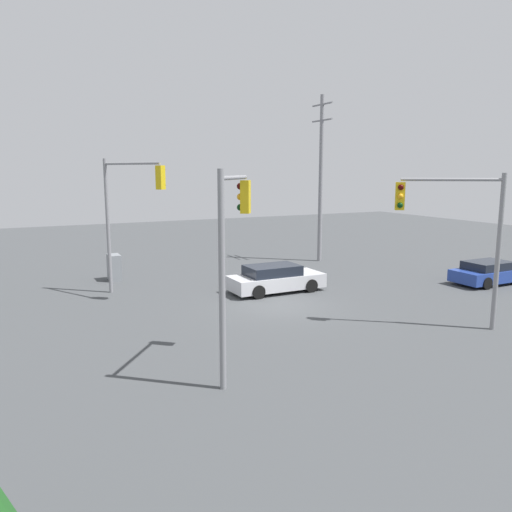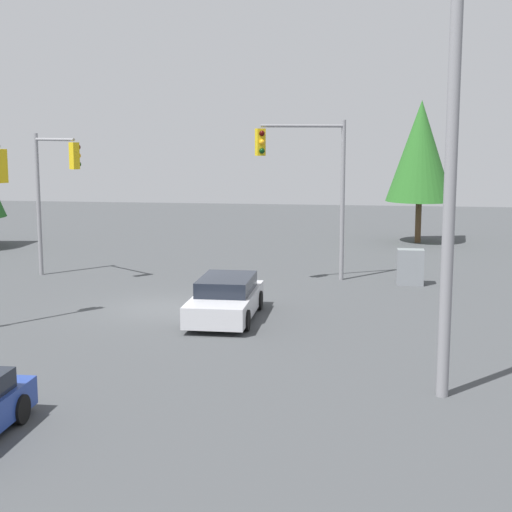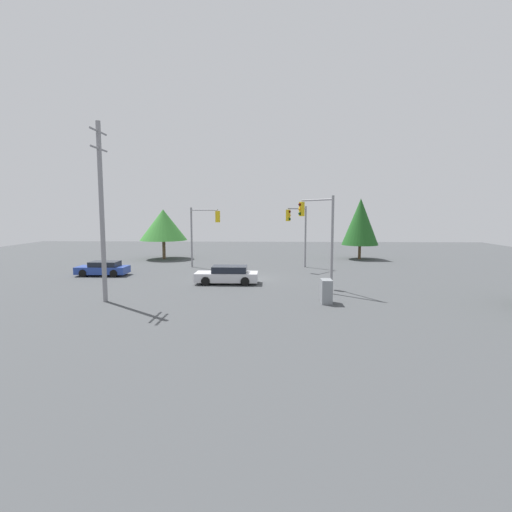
{
  "view_description": "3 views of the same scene",
  "coord_description": "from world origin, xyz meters",
  "px_view_note": "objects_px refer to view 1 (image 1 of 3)",
  "views": [
    {
      "loc": [
        19.03,
        -10.68,
        5.96
      ],
      "look_at": [
        -2.22,
        -0.05,
        1.93
      ],
      "focal_mm": 35.0,
      "sensor_mm": 36.0,
      "label": 1
    },
    {
      "loc": [
        -6.87,
        25.97,
        6.11
      ],
      "look_at": [
        -3.13,
        -0.57,
        1.84
      ],
      "focal_mm": 55.0,
      "sensor_mm": 36.0,
      "label": 2
    },
    {
      "loc": [
        -32.54,
        -2.18,
        5.54
      ],
      "look_at": [
        -2.22,
        -1.09,
        2.13
      ],
      "focal_mm": 28.0,
      "sensor_mm": 36.0,
      "label": 3
    }
  ],
  "objects_px": {
    "sedan_silver": "(275,279)",
    "traffic_signal_cross": "(457,223)",
    "electrical_cabinet": "(114,267)",
    "traffic_signal_main": "(128,203)",
    "traffic_signal_aux": "(232,237)",
    "sedan_blue": "(489,272)"
  },
  "relations": [
    {
      "from": "sedan_blue",
      "to": "electrical_cabinet",
      "type": "bearing_deg",
      "value": -118.85
    },
    {
      "from": "electrical_cabinet",
      "to": "traffic_signal_cross",
      "type": "bearing_deg",
      "value": 34.61
    },
    {
      "from": "traffic_signal_cross",
      "to": "electrical_cabinet",
      "type": "bearing_deg",
      "value": -18.37
    },
    {
      "from": "traffic_signal_main",
      "to": "traffic_signal_aux",
      "type": "relative_size",
      "value": 1.09
    },
    {
      "from": "sedan_blue",
      "to": "traffic_signal_main",
      "type": "height_order",
      "value": "traffic_signal_main"
    },
    {
      "from": "traffic_signal_aux",
      "to": "sedan_blue",
      "type": "bearing_deg",
      "value": -36.78
    },
    {
      "from": "traffic_signal_main",
      "to": "electrical_cabinet",
      "type": "distance_m",
      "value": 5.52
    },
    {
      "from": "traffic_signal_main",
      "to": "traffic_signal_aux",
      "type": "height_order",
      "value": "traffic_signal_main"
    },
    {
      "from": "traffic_signal_main",
      "to": "electrical_cabinet",
      "type": "xyz_separation_m",
      "value": [
        -4.03,
        -0.01,
        -3.77
      ]
    },
    {
      "from": "traffic_signal_main",
      "to": "electrical_cabinet",
      "type": "bearing_deg",
      "value": 150.58
    },
    {
      "from": "sedan_silver",
      "to": "traffic_signal_cross",
      "type": "relative_size",
      "value": 0.81
    },
    {
      "from": "sedan_silver",
      "to": "sedan_blue",
      "type": "bearing_deg",
      "value": 72.53
    },
    {
      "from": "sedan_silver",
      "to": "traffic_signal_cross",
      "type": "bearing_deg",
      "value": 22.0
    },
    {
      "from": "traffic_signal_cross",
      "to": "electrical_cabinet",
      "type": "height_order",
      "value": "traffic_signal_cross"
    },
    {
      "from": "sedan_blue",
      "to": "traffic_signal_aux",
      "type": "height_order",
      "value": "traffic_signal_aux"
    },
    {
      "from": "traffic_signal_main",
      "to": "electrical_cabinet",
      "type": "relative_size",
      "value": 4.55
    },
    {
      "from": "sedan_silver",
      "to": "electrical_cabinet",
      "type": "height_order",
      "value": "electrical_cabinet"
    },
    {
      "from": "sedan_silver",
      "to": "traffic_signal_aux",
      "type": "bearing_deg",
      "value": -35.92
    },
    {
      "from": "sedan_silver",
      "to": "traffic_signal_aux",
      "type": "height_order",
      "value": "traffic_signal_aux"
    },
    {
      "from": "sedan_silver",
      "to": "electrical_cabinet",
      "type": "xyz_separation_m",
      "value": [
        -6.33,
        -6.69,
        0.06
      ]
    },
    {
      "from": "traffic_signal_main",
      "to": "traffic_signal_aux",
      "type": "xyz_separation_m",
      "value": [
        10.6,
        0.66,
        -0.39
      ]
    },
    {
      "from": "traffic_signal_cross",
      "to": "traffic_signal_aux",
      "type": "relative_size",
      "value": 0.98
    }
  ]
}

